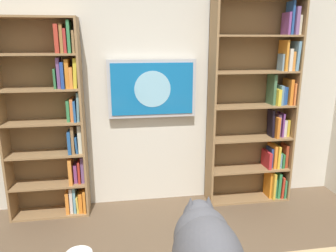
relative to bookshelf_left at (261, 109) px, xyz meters
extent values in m
cube|color=silver|center=(1.20, -0.17, 0.29)|extent=(4.52, 0.06, 2.70)
cube|color=#937047|center=(-0.35, 0.02, 0.04)|extent=(0.02, 0.28, 2.21)
cube|color=#937047|center=(0.57, 0.02, 0.04)|extent=(0.02, 0.28, 2.21)
cube|color=brown|center=(0.11, -0.11, 0.04)|extent=(0.94, 0.01, 2.21)
cube|color=#937047|center=(0.11, 0.02, -1.05)|extent=(0.89, 0.27, 0.02)
cube|color=#937047|center=(0.11, 0.02, -0.69)|extent=(0.89, 0.27, 0.02)
cube|color=#937047|center=(0.11, 0.02, -0.32)|extent=(0.89, 0.27, 0.02)
cube|color=#937047|center=(0.11, 0.02, 0.04)|extent=(0.89, 0.27, 0.02)
cube|color=#937047|center=(0.11, 0.02, 0.41)|extent=(0.89, 0.27, 0.02)
cube|color=#937047|center=(0.11, 0.02, 0.77)|extent=(0.89, 0.27, 0.02)
cube|color=#368151|center=(-0.31, 0.03, -0.94)|extent=(0.02, 0.24, 0.22)
cube|color=red|center=(-0.28, 0.03, -0.92)|extent=(0.03, 0.23, 0.25)
cube|color=#338549|center=(-0.24, 0.04, -0.90)|extent=(0.04, 0.19, 0.30)
cube|color=#2F714B|center=(-0.21, 0.02, -0.93)|extent=(0.03, 0.19, 0.22)
cube|color=gold|center=(-0.17, 0.04, -0.89)|extent=(0.03, 0.24, 0.31)
cube|color=orange|center=(-0.14, 0.03, -0.89)|extent=(0.02, 0.17, 0.31)
cube|color=#AC3F22|center=(-0.31, 0.04, -0.55)|extent=(0.03, 0.15, 0.26)
cube|color=#2E7A40|center=(-0.27, 0.03, -0.60)|extent=(0.02, 0.17, 0.16)
cube|color=#709CB2|center=(-0.24, 0.03, -0.60)|extent=(0.02, 0.16, 0.16)
cube|color=gold|center=(-0.21, 0.03, -0.55)|extent=(0.03, 0.19, 0.26)
cube|color=orange|center=(-0.17, 0.01, -0.55)|extent=(0.03, 0.20, 0.26)
cube|color=navy|center=(-0.14, 0.02, -0.57)|extent=(0.03, 0.15, 0.23)
cube|color=#B5282F|center=(-0.10, 0.03, -0.58)|extent=(0.03, 0.21, 0.19)
cube|color=gold|center=(-0.31, 0.02, -0.22)|extent=(0.03, 0.14, 0.19)
cube|color=silver|center=(-0.27, 0.02, -0.22)|extent=(0.04, 0.12, 0.18)
cube|color=#7A418E|center=(-0.24, 0.03, -0.18)|extent=(0.02, 0.16, 0.27)
cube|color=slate|center=(-0.20, 0.03, -0.19)|extent=(0.03, 0.12, 0.25)
cube|color=orange|center=(-0.16, 0.03, -0.20)|extent=(0.03, 0.23, 0.23)
cube|color=black|center=(-0.12, 0.03, -0.16)|extent=(0.04, 0.14, 0.31)
cube|color=orange|center=(-0.32, 0.04, 0.17)|extent=(0.02, 0.21, 0.23)
cube|color=orange|center=(-0.28, 0.04, 0.19)|extent=(0.03, 0.19, 0.27)
cube|color=#21509D|center=(-0.24, 0.03, 0.15)|extent=(0.03, 0.12, 0.19)
cube|color=#305498|center=(-0.21, 0.02, 0.15)|extent=(0.02, 0.19, 0.20)
cube|color=#608CA4|center=(-0.18, 0.04, 0.16)|extent=(0.03, 0.17, 0.21)
cube|color=yellow|center=(-0.13, 0.04, 0.14)|extent=(0.04, 0.24, 0.17)
cube|color=#436E4A|center=(-0.10, 0.02, 0.22)|extent=(0.03, 0.18, 0.33)
cube|color=#6897B3|center=(-0.31, 0.03, 0.57)|extent=(0.04, 0.24, 0.30)
cube|color=orange|center=(-0.27, 0.04, 0.52)|extent=(0.03, 0.18, 0.20)
cube|color=beige|center=(-0.23, 0.04, 0.53)|extent=(0.03, 0.20, 0.23)
cube|color=orange|center=(-0.20, 0.03, 0.57)|extent=(0.03, 0.19, 0.31)
cube|color=#6E91A7|center=(-0.17, 0.04, 0.50)|extent=(0.02, 0.12, 0.17)
cube|color=beige|center=(-0.31, 0.02, 0.88)|extent=(0.03, 0.19, 0.19)
cube|color=#7D568E|center=(-0.26, 0.03, 0.92)|extent=(0.04, 0.24, 0.27)
cube|color=#275398|center=(-0.23, 0.04, 0.95)|extent=(0.02, 0.15, 0.33)
cube|color=#7E448D|center=(-0.19, 0.03, 0.89)|extent=(0.03, 0.16, 0.22)
cube|color=#937047|center=(1.91, 0.02, -0.06)|extent=(0.02, 0.28, 2.01)
cube|color=#937047|center=(2.68, 0.02, -0.06)|extent=(0.02, 0.28, 2.01)
cube|color=brown|center=(2.29, -0.11, -0.06)|extent=(0.79, 0.01, 2.01)
cube|color=#937047|center=(2.29, 0.02, -1.05)|extent=(0.74, 0.27, 0.02)
cube|color=#937047|center=(2.29, 0.02, -0.72)|extent=(0.74, 0.27, 0.02)
cube|color=#937047|center=(2.29, 0.02, -0.39)|extent=(0.74, 0.27, 0.02)
cube|color=#937047|center=(2.29, 0.02, -0.06)|extent=(0.74, 0.27, 0.02)
cube|color=#937047|center=(2.29, 0.02, 0.27)|extent=(0.74, 0.27, 0.02)
cube|color=#937047|center=(2.29, 0.02, 0.60)|extent=(0.74, 0.27, 0.02)
cube|color=#937047|center=(2.29, 0.02, 0.93)|extent=(0.74, 0.27, 0.02)
cube|color=orange|center=(1.95, 0.03, -0.92)|extent=(0.03, 0.21, 0.24)
cube|color=orange|center=(1.99, 0.03, -0.94)|extent=(0.04, 0.19, 0.21)
cube|color=gold|center=(2.02, 0.02, -0.96)|extent=(0.03, 0.19, 0.17)
cube|color=#68A0AF|center=(2.05, 0.03, -0.90)|extent=(0.03, 0.16, 0.29)
cube|color=beige|center=(2.08, 0.04, -0.91)|extent=(0.03, 0.14, 0.28)
cube|color=orange|center=(2.12, 0.01, -0.93)|extent=(0.03, 0.22, 0.23)
cube|color=#7A5388|center=(1.95, 0.03, -0.57)|extent=(0.03, 0.12, 0.28)
cube|color=#B02F23|center=(1.98, 0.03, -0.59)|extent=(0.02, 0.16, 0.24)
cube|color=#844080|center=(2.02, 0.01, -0.61)|extent=(0.03, 0.15, 0.20)
cube|color=orange|center=(2.06, 0.04, -0.58)|extent=(0.03, 0.20, 0.27)
cube|color=beige|center=(1.95, 0.04, -0.24)|extent=(0.04, 0.13, 0.29)
cube|color=#265289|center=(1.99, 0.02, -0.30)|extent=(0.03, 0.19, 0.17)
cube|color=olive|center=(2.02, 0.04, -0.24)|extent=(0.03, 0.17, 0.29)
cube|color=#245494|center=(2.05, 0.04, -0.27)|extent=(0.03, 0.18, 0.23)
cube|color=#69949C|center=(1.94, 0.03, 0.09)|extent=(0.03, 0.16, 0.29)
cube|color=#255693|center=(1.98, 0.04, 0.05)|extent=(0.03, 0.19, 0.21)
cube|color=orange|center=(2.01, 0.02, 0.06)|extent=(0.03, 0.19, 0.23)
cube|color=#327D48|center=(2.04, 0.02, 0.05)|extent=(0.03, 0.17, 0.21)
cube|color=yellow|center=(1.95, 0.02, 0.42)|extent=(0.04, 0.18, 0.29)
cube|color=orange|center=(1.99, 0.03, 0.38)|extent=(0.03, 0.21, 0.20)
cube|color=orange|center=(2.02, 0.03, 0.42)|extent=(0.04, 0.17, 0.27)
cube|color=#234292|center=(2.06, 0.03, 0.41)|extent=(0.03, 0.23, 0.25)
cube|color=#74487F|center=(2.10, 0.03, 0.43)|extent=(0.03, 0.15, 0.29)
cube|color=#2E6F3E|center=(2.14, 0.04, 0.37)|extent=(0.02, 0.16, 0.19)
cube|color=#9E7749|center=(1.94, 0.04, 0.72)|extent=(0.02, 0.16, 0.21)
cube|color=#337D49|center=(1.98, 0.04, 0.76)|extent=(0.03, 0.20, 0.30)
cube|color=#AF2E2A|center=(2.02, 0.04, 0.72)|extent=(0.03, 0.17, 0.22)
cube|color=#A07038|center=(2.05, 0.04, 0.74)|extent=(0.03, 0.16, 0.26)
cube|color=#B33526|center=(2.09, 0.04, 0.74)|extent=(0.04, 0.21, 0.26)
cube|color=#B7B7BC|center=(1.19, -0.09, 0.24)|extent=(0.93, 0.06, 0.61)
cube|color=#146BB2|center=(1.19, -0.05, 0.24)|extent=(0.86, 0.01, 0.54)
cylinder|color=#8CCCEA|center=(1.19, -0.05, 0.24)|extent=(0.38, 0.00, 0.38)
ellipsoid|color=#4C4C51|center=(1.22, 2.11, -0.10)|extent=(0.25, 0.25, 0.28)
sphere|color=#4C4C51|center=(1.22, 2.05, -0.03)|extent=(0.15, 0.15, 0.15)
cone|color=#4C4C51|center=(1.18, 2.05, 0.03)|extent=(0.07, 0.07, 0.08)
cone|color=#4C4C51|center=(1.26, 2.05, 0.03)|extent=(0.07, 0.07, 0.08)
cone|color=beige|center=(1.18, 2.06, 0.02)|extent=(0.04, 0.04, 0.06)
cone|color=beige|center=(1.26, 2.06, 0.02)|extent=(0.04, 0.04, 0.06)
camera|label=1|loc=(1.56, 3.31, 0.73)|focal=34.74mm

